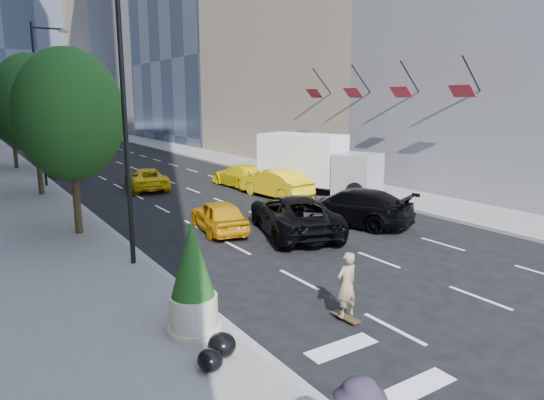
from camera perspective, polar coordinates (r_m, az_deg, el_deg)
ground at (r=17.03m, az=10.01°, el=-7.55°), size 160.00×160.00×0.00m
sidewalk_right at (r=47.01m, az=-6.22°, el=4.97°), size 4.00×120.00×0.15m
tower_right_far at (r=116.17m, az=-17.23°, el=20.89°), size 20.00×24.00×50.00m
lamp_near at (r=16.37m, az=-16.51°, el=12.11°), size 2.13×0.22×10.00m
lamp_far at (r=33.99m, az=-25.53°, el=11.04°), size 2.13×0.22×10.00m
tree_near at (r=21.03m, az=-22.71°, el=9.21°), size 4.20×4.20×7.46m
tree_mid at (r=30.90m, az=-26.29°, el=10.08°), size 4.50×4.50×7.99m
tree_far at (r=43.84m, az=-28.38°, el=9.13°), size 3.90×3.90×6.92m
traffic_signal at (r=51.88m, az=-28.26°, el=8.90°), size 2.48×0.53×5.20m
facade_flags at (r=30.69m, az=12.32°, el=12.63°), size 1.85×13.30×2.05m
skateboarder at (r=12.63m, az=8.76°, el=-10.32°), size 0.64×0.44×1.72m
black_sedan_lincoln at (r=20.41m, az=2.57°, el=-1.68°), size 4.57×6.60×1.67m
black_sedan_mercedes at (r=22.24m, az=9.25°, el=-0.74°), size 4.29×6.12×1.65m
taxi_a at (r=20.88m, az=-6.30°, el=-1.84°), size 2.27×4.29×1.39m
taxi_b at (r=28.11m, az=0.42°, el=1.99°), size 2.26×5.07×1.62m
taxi_c at (r=31.62m, az=-14.61°, el=2.46°), size 3.04×5.18×1.35m
taxi_d at (r=31.54m, az=-3.66°, el=2.90°), size 2.27×5.14×1.47m
city_bus at (r=43.25m, az=-22.53°, el=5.40°), size 4.95×10.73×2.91m
box_truck at (r=29.52m, az=5.23°, el=4.32°), size 5.22×7.75×3.50m
planter_shrub at (r=11.60m, az=-9.32°, el=-9.25°), size 1.14×1.14×2.74m
garbage_bags at (r=10.74m, az=-6.44°, el=-17.20°), size 1.03×0.99×0.51m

